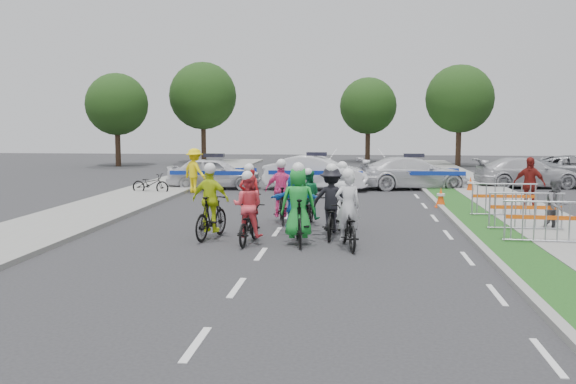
# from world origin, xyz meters

# --- Properties ---
(ground) EXTENTS (90.00, 90.00, 0.00)m
(ground) POSITION_xyz_m (0.00, 0.00, 0.00)
(ground) COLOR #28282B
(ground) RESTS_ON ground
(curb_right) EXTENTS (0.20, 60.00, 0.12)m
(curb_right) POSITION_xyz_m (5.10, 5.00, 0.06)
(curb_right) COLOR gray
(curb_right) RESTS_ON ground
(grass_strip) EXTENTS (1.20, 60.00, 0.11)m
(grass_strip) POSITION_xyz_m (5.80, 5.00, 0.06)
(grass_strip) COLOR #1A4215
(grass_strip) RESTS_ON ground
(sidewalk_right) EXTENTS (2.40, 60.00, 0.13)m
(sidewalk_right) POSITION_xyz_m (7.60, 5.00, 0.07)
(sidewalk_right) COLOR gray
(sidewalk_right) RESTS_ON ground
(sidewalk_left) EXTENTS (3.00, 60.00, 0.13)m
(sidewalk_left) POSITION_xyz_m (-6.50, 5.00, 0.07)
(sidewalk_left) COLOR gray
(sidewalk_left) RESTS_ON ground
(rider_0) EXTENTS (0.98, 1.97, 1.92)m
(rider_0) POSITION_xyz_m (1.95, 0.95, 0.63)
(rider_0) COLOR black
(rider_0) RESTS_ON ground
(rider_1) EXTENTS (0.92, 1.99, 2.03)m
(rider_1) POSITION_xyz_m (0.74, 1.28, 0.79)
(rider_1) COLOR black
(rider_1) RESTS_ON ground
(rider_2) EXTENTS (0.80, 1.83, 1.82)m
(rider_2) POSITION_xyz_m (-0.50, 1.22, 0.68)
(rider_2) COLOR black
(rider_2) RESTS_ON ground
(rider_3) EXTENTS (1.06, 1.95, 1.98)m
(rider_3) POSITION_xyz_m (-1.56, 1.80, 0.76)
(rider_3) COLOR black
(rider_3) RESTS_ON ground
(rider_4) EXTENTS (1.11, 1.94, 1.95)m
(rider_4) POSITION_xyz_m (1.51, 2.32, 0.75)
(rider_4) COLOR black
(rider_4) RESTS_ON ground
(rider_5) EXTENTS (1.36, 1.62, 1.70)m
(rider_5) POSITION_xyz_m (0.51, 2.81, 0.72)
(rider_5) COLOR black
(rider_5) RESTS_ON ground
(rider_6) EXTENTS (0.95, 1.91, 1.87)m
(rider_6) POSITION_xyz_m (-0.80, 3.30, 0.62)
(rider_6) COLOR black
(rider_6) RESTS_ON ground
(rider_7) EXTENTS (0.84, 1.86, 1.93)m
(rider_7) POSITION_xyz_m (1.76, 3.54, 0.75)
(rider_7) COLOR black
(rider_7) RESTS_ON ground
(rider_8) EXTENTS (0.74, 1.68, 1.68)m
(rider_8) POSITION_xyz_m (0.76, 4.27, 0.63)
(rider_8) COLOR black
(rider_8) RESTS_ON ground
(rider_9) EXTENTS (1.02, 1.88, 1.92)m
(rider_9) POSITION_xyz_m (-0.06, 4.65, 0.74)
(rider_9) COLOR black
(rider_9) RESTS_ON ground
(police_car_0) EXTENTS (4.27, 1.89, 1.43)m
(police_car_0) POSITION_xyz_m (-4.23, 14.14, 0.71)
(police_car_0) COLOR silver
(police_car_0) RESTS_ON ground
(police_car_1) EXTENTS (4.78, 2.22, 1.52)m
(police_car_1) POSITION_xyz_m (0.41, 14.07, 0.76)
(police_car_1) COLOR silver
(police_car_1) RESTS_ON ground
(police_car_2) EXTENTS (5.21, 2.78, 1.44)m
(police_car_2) POSITION_xyz_m (4.72, 14.92, 0.72)
(police_car_2) COLOR silver
(police_car_2) RESTS_ON ground
(civilian_sedan) EXTENTS (4.88, 2.35, 1.37)m
(civilian_sedan) POSITION_xyz_m (9.97, 16.07, 0.69)
(civilian_sedan) COLOR silver
(civilian_sedan) RESTS_ON ground
(spectator_1) EXTENTS (0.92, 0.85, 1.52)m
(spectator_1) POSITION_xyz_m (7.52, 3.54, 0.76)
(spectator_1) COLOR #5D5C62
(spectator_1) RESTS_ON ground
(spectator_2) EXTENTS (1.15, 0.98, 1.84)m
(spectator_2) POSITION_xyz_m (7.94, 7.93, 0.92)
(spectator_2) COLOR maroon
(spectator_2) RESTS_ON ground
(marshal_hiviz) EXTENTS (1.40, 1.30, 1.89)m
(marshal_hiviz) POSITION_xyz_m (-4.68, 12.35, 0.95)
(marshal_hiviz) COLOR yellow
(marshal_hiviz) RESTS_ON ground
(barrier_0) EXTENTS (2.03, 0.65, 1.12)m
(barrier_0) POSITION_xyz_m (6.70, 1.58, 0.56)
(barrier_0) COLOR #A5A8AD
(barrier_0) RESTS_ON ground
(barrier_1) EXTENTS (2.00, 0.51, 1.12)m
(barrier_1) POSITION_xyz_m (6.70, 3.45, 0.56)
(barrier_1) COLOR #A5A8AD
(barrier_1) RESTS_ON ground
(barrier_2) EXTENTS (2.01, 0.53, 1.12)m
(barrier_2) POSITION_xyz_m (6.70, 6.06, 0.56)
(barrier_2) COLOR #A5A8AD
(barrier_2) RESTS_ON ground
(cone_0) EXTENTS (0.40, 0.40, 0.70)m
(cone_0) POSITION_xyz_m (5.13, 8.67, 0.34)
(cone_0) COLOR #F24C0C
(cone_0) RESTS_ON ground
(cone_1) EXTENTS (0.40, 0.40, 0.70)m
(cone_1) POSITION_xyz_m (6.98, 13.46, 0.34)
(cone_1) COLOR #F24C0C
(cone_1) RESTS_ON ground
(parked_bike) EXTENTS (1.73, 0.85, 0.87)m
(parked_bike) POSITION_xyz_m (-6.40, 11.65, 0.43)
(parked_bike) COLOR black
(parked_bike) RESTS_ON ground
(tree_0) EXTENTS (4.20, 4.20, 6.30)m
(tree_0) POSITION_xyz_m (-14.00, 28.00, 4.19)
(tree_0) COLOR #382619
(tree_0) RESTS_ON ground
(tree_1) EXTENTS (4.55, 4.55, 6.82)m
(tree_1) POSITION_xyz_m (9.00, 30.00, 4.54)
(tree_1) COLOR #382619
(tree_1) RESTS_ON ground
(tree_3) EXTENTS (4.90, 4.90, 7.35)m
(tree_3) POSITION_xyz_m (-9.00, 32.00, 4.89)
(tree_3) COLOR #382619
(tree_3) RESTS_ON ground
(tree_4) EXTENTS (4.20, 4.20, 6.30)m
(tree_4) POSITION_xyz_m (3.00, 34.00, 4.19)
(tree_4) COLOR #382619
(tree_4) RESTS_ON ground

